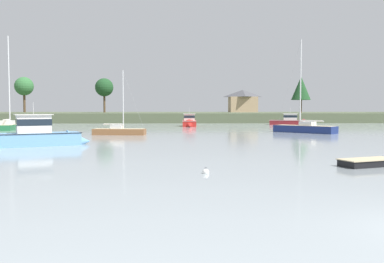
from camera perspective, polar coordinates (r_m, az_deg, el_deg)
The scene contains 13 objects.
far_shore_bank at distance 118.20m, azimuth 1.74°, elevation 2.18°, with size 197.35×57.67×2.20m, color #4C563D.
sailboat_navy at distance 55.65m, azimuth 15.65°, elevation 0.12°, with size 7.40×7.50×13.03m.
dinghy_black at distance 24.14m, azimuth 23.70°, elevation -4.18°, with size 3.58×2.43×0.57m.
cruiser_skyblue at distance 36.80m, azimuth -20.31°, elevation -0.90°, with size 8.44×5.57×4.52m.
cruiser_maroon at distance 83.30m, azimuth 14.14°, elevation 1.27°, with size 8.97×4.61×4.32m.
cruiser_red at distance 73.50m, azimuth -0.39°, elevation 1.15°, with size 2.57×8.27×4.26m.
sailboat_green at distance 68.22m, azimuth -24.52°, elevation 0.50°, with size 4.17×9.81×15.01m.
sailboat_wood at distance 49.74m, azimuth -10.27°, elevation -0.25°, with size 6.52×2.39×8.33m.
mooring_buoy_white at distance 19.66m, azimuth 1.96°, elevation -5.78°, with size 0.34×0.34×0.39m.
shore_tree_inland_a at distance 127.64m, azimuth -22.69°, elevation 5.90°, with size 5.38×5.38×10.33m.
shore_tree_inland_c at distance 117.50m, azimuth -12.32°, elevation 6.10°, with size 5.15×5.15×9.73m.
shore_tree_inland_b at distance 105.77m, azimuth 15.18°, elevation 5.93°, with size 4.84×4.84×9.23m.
cottage_behind_trees at distance 128.21m, azimuth 7.19°, elevation 4.35°, with size 9.04×8.14×7.04m.
Camera 1 is at (-6.89, -9.81, 3.12)m, focal length 37.66 mm.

